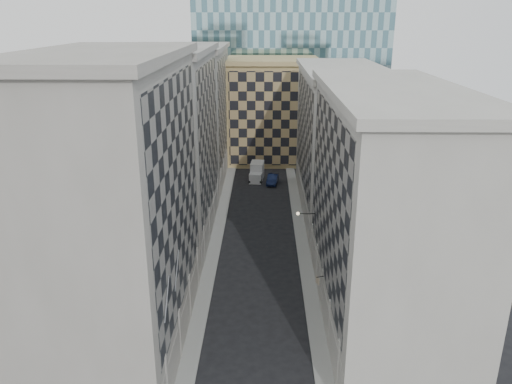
# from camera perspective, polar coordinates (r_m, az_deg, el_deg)

# --- Properties ---
(sidewalk_west) EXTENTS (1.50, 100.00, 0.15)m
(sidewalk_west) POSITION_cam_1_polar(r_m,az_deg,el_deg) (61.13, -4.62, -5.65)
(sidewalk_west) COLOR #969690
(sidewalk_west) RESTS_ON ground
(sidewalk_east) EXTENTS (1.50, 100.00, 0.15)m
(sidewalk_east) POSITION_cam_1_polar(r_m,az_deg,el_deg) (61.03, 5.29, -5.71)
(sidewalk_east) COLOR #969690
(sidewalk_east) RESTS_ON ground
(bldg_left_a) EXTENTS (10.80, 22.80, 23.70)m
(bldg_left_a) POSITION_cam_1_polar(r_m,az_deg,el_deg) (40.41, -15.60, -1.73)
(bldg_left_a) COLOR gray
(bldg_left_a) RESTS_ON ground
(bldg_left_b) EXTENTS (10.80, 22.80, 22.70)m
(bldg_left_b) POSITION_cam_1_polar(r_m,az_deg,el_deg) (60.99, -9.94, 5.29)
(bldg_left_b) COLOR gray
(bldg_left_b) RESTS_ON ground
(bldg_left_c) EXTENTS (10.80, 22.80, 21.70)m
(bldg_left_c) POSITION_cam_1_polar(r_m,az_deg,el_deg) (82.31, -7.13, 8.71)
(bldg_left_c) COLOR gray
(bldg_left_c) RESTS_ON ground
(bldg_right_a) EXTENTS (10.80, 26.80, 20.70)m
(bldg_right_a) POSITION_cam_1_polar(r_m,az_deg,el_deg) (44.23, 14.36, -1.86)
(bldg_right_a) COLOR #A8A49A
(bldg_right_a) RESTS_ON ground
(bldg_right_b) EXTENTS (10.80, 28.80, 19.70)m
(bldg_right_b) POSITION_cam_1_polar(r_m,az_deg,el_deg) (69.75, 9.49, 5.84)
(bldg_right_b) COLOR #A8A49A
(bldg_right_b) RESTS_ON ground
(tan_block) EXTENTS (16.80, 14.80, 18.80)m
(tan_block) POSITION_cam_1_polar(r_m,az_deg,el_deg) (94.45, 1.85, 9.37)
(tan_block) COLOR tan
(tan_block) RESTS_ON ground
(church_tower) EXTENTS (7.20, 7.20, 51.50)m
(church_tower) POSITION_cam_1_polar(r_m,az_deg,el_deg) (107.10, 0.71, 19.98)
(church_tower) COLOR #312C26
(church_tower) RESTS_ON ground
(flagpoles_left) EXTENTS (0.10, 6.33, 2.33)m
(flagpoles_left) POSITION_cam_1_polar(r_m,az_deg,el_deg) (36.47, -9.57, -10.30)
(flagpoles_left) COLOR gray
(flagpoles_left) RESTS_ON ground
(bracket_lamp) EXTENTS (1.98, 0.36, 0.36)m
(bracket_lamp) POSITION_cam_1_polar(r_m,az_deg,el_deg) (53.04, 5.00, -2.48)
(bracket_lamp) COLOR black
(bracket_lamp) RESTS_ON ground
(box_truck) EXTENTS (2.54, 5.30, 2.82)m
(box_truck) POSITION_cam_1_polar(r_m,az_deg,el_deg) (83.67, 0.09, 2.27)
(box_truck) COLOR silver
(box_truck) RESTS_ON ground
(dark_car) EXTENTS (2.23, 4.80, 1.52)m
(dark_car) POSITION_cam_1_polar(r_m,az_deg,el_deg) (81.70, 1.91, 1.49)
(dark_car) COLOR #0F193A
(dark_car) RESTS_ON ground
(shop_sign) EXTENTS (0.70, 0.61, 0.71)m
(shop_sign) POSITION_cam_1_polar(r_m,az_deg,el_deg) (45.24, 7.08, -9.95)
(shop_sign) COLOR black
(shop_sign) RESTS_ON ground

